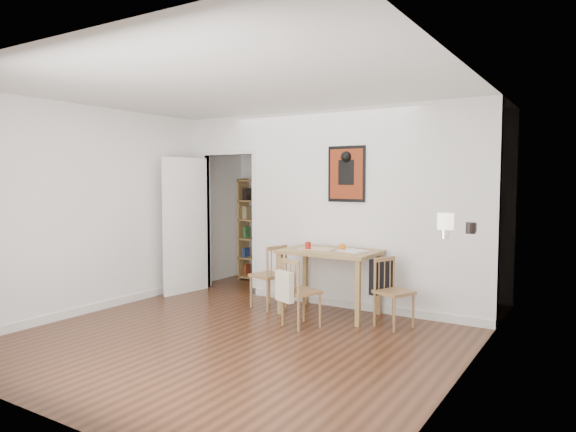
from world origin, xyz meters
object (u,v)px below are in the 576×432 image
Objects in this scene: dining_table at (329,258)px; chair_right at (393,291)px; fireplace at (466,292)px; mantel_lamp at (446,223)px; chair_left at (268,276)px; chair_front at (300,292)px; bookshelf at (259,230)px; orange_fruit at (342,247)px; ceramic_jar_b at (473,228)px; notebook at (353,251)px; ceramic_jar_a at (471,228)px; red_glass at (308,245)px.

dining_table is 0.92m from chair_right.
mantel_lamp reaches higher than fireplace.
chair_front is (0.80, -0.54, -0.02)m from chair_left.
chair_right is 0.63× the size of fireplace.
bookshelf is (-2.88, 1.46, 0.43)m from chair_right.
dining_table is 0.74m from chair_front.
orange_fruit is at bearing 76.19° from chair_front.
notebook is at bearing 164.22° from ceramic_jar_b.
chair_right is at bearing 154.22° from ceramic_jar_a.
notebook is at bearing 154.15° from fireplace.
dining_table is at bearing 14.90° from red_glass.
mantel_lamp is at bearing -14.24° from chair_front.
red_glass is at bearing 163.10° from fireplace.
fireplace reaches higher than notebook.
red_glass is 1.03× the size of ceramic_jar_b.
chair_right is at bearing 130.13° from mantel_lamp.
ceramic_jar_a is 0.17m from ceramic_jar_b.
notebook is at bearing -29.73° from bookshelf.
ceramic_jar_b is (-0.01, 0.31, 0.59)m from fireplace.
dining_table is 1.50× the size of chair_right.
ceramic_jar_b reaches higher than chair_front.
ceramic_jar_b is at bearing 8.60° from chair_front.
chair_left is at bearing 167.80° from fireplace.
fireplace is 0.66m from ceramic_jar_b.
ceramic_jar_b is at bearing -8.91° from red_glass.
mantel_lamp reaches higher than ceramic_jar_b.
fireplace reaches higher than chair_left.
chair_left is 1.06× the size of chair_front.
chair_right is at bearing -7.23° from dining_table.
orange_fruit is 0.27× the size of notebook.
chair_front is at bearing -92.28° from dining_table.
mantel_lamp reaches higher than chair_right.
ceramic_jar_a is (1.83, 0.11, 0.81)m from chair_front.
dining_table is at bearing 147.05° from mantel_lamp.
bookshelf is at bearing 134.58° from chair_front.
ceramic_jar_b is (0.08, 0.71, -0.09)m from mantel_lamp.
chair_front is at bearing -33.78° from chair_left.
orange_fruit reaches higher than chair_left.
mantel_lamp reaches higher than notebook.
mantel_lamp is at bearing -38.92° from notebook.
chair_right is 0.46× the size of bookshelf.
chair_front is at bearing -103.81° from orange_fruit.
red_glass is (-1.13, 0.04, 0.45)m from chair_right.
red_glass reaches higher than chair_front.
chair_front is 2.00m from mantel_lamp.
notebook is at bearing -8.22° from orange_fruit.
notebook is 3.00× the size of ceramic_jar_a.
ceramic_jar_b is (1.64, -0.44, 0.35)m from orange_fruit.
dining_table is 1.95m from ceramic_jar_a.
ceramic_jar_a is 1.22× the size of ceramic_jar_b.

